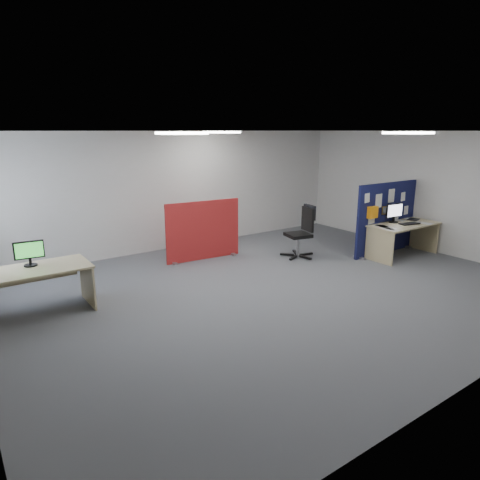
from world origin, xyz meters
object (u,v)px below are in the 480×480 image
navy_divider (386,218)px  monitor_main (394,212)px  office_chair (303,228)px  monitor_second (29,252)px  red_divider (203,231)px  second_desk (32,280)px  main_desk (402,231)px

navy_divider → monitor_main: (0.05, -0.17, 0.16)m
navy_divider → office_chair: navy_divider is taller
navy_divider → office_chair: size_ratio=1.73×
monitor_second → red_divider: bearing=19.7°
second_desk → monitor_main: bearing=-8.7°
navy_divider → main_desk: (0.12, -0.36, -0.25)m
red_divider → monitor_second: bearing=-160.8°
main_desk → red_divider: (-3.71, 2.30, 0.07)m
red_divider → office_chair: red_divider is taller
office_chair → monitor_main: bearing=-18.1°
navy_divider → monitor_second: 7.19m
red_divider → monitor_main: bearing=-25.1°
red_divider → monitor_second: (-3.52, -0.89, 0.32)m
red_divider → navy_divider: bearing=-23.3°
navy_divider → monitor_main: 0.24m
navy_divider → red_divider: (-3.59, 1.94, -0.18)m
second_desk → monitor_second: (0.03, 0.12, 0.39)m
monitor_main → navy_divider: bearing=110.2°
monitor_second → office_chair: (5.40, -0.20, -0.30)m
navy_divider → second_desk: bearing=172.6°
monitor_main → monitor_second: bearing=175.2°
red_divider → second_desk: 3.70m
office_chair → monitor_second: bearing=-170.1°
main_desk → second_desk: (-7.26, 1.29, -0.00)m
main_desk → monitor_second: size_ratio=3.98×
main_desk → red_divider: bearing=148.2°
main_desk → red_divider: 4.36m
second_desk → monitor_second: bearing=75.9°
monitor_main → second_desk: monitor_main is taller
main_desk → red_divider: red_divider is taller
main_desk → second_desk: size_ratio=1.03×
monitor_main → red_divider: (-3.63, 2.11, -0.34)m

